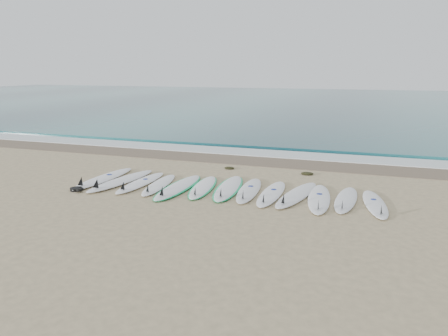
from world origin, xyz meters
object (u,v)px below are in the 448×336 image
(surfboard_6, at_px, (228,188))
(surfboard_12, at_px, (375,204))
(surfboard_0, at_px, (102,178))
(leash_coil, at_px, (77,189))

(surfboard_6, bearing_deg, surfboard_12, -10.47)
(surfboard_0, bearing_deg, leash_coil, -88.51)
(surfboard_6, xyz_separation_m, leash_coil, (-3.86, -1.46, -0.00))
(surfboard_6, height_order, leash_coil, surfboard_6)
(surfboard_0, relative_size, leash_coil, 6.25)
(surfboard_6, bearing_deg, surfboard_0, 176.64)
(leash_coil, bearing_deg, surfboard_12, 9.17)
(surfboard_0, distance_m, surfboard_6, 3.88)
(surfboard_6, distance_m, leash_coil, 4.13)
(surfboard_12, height_order, leash_coil, surfboard_12)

